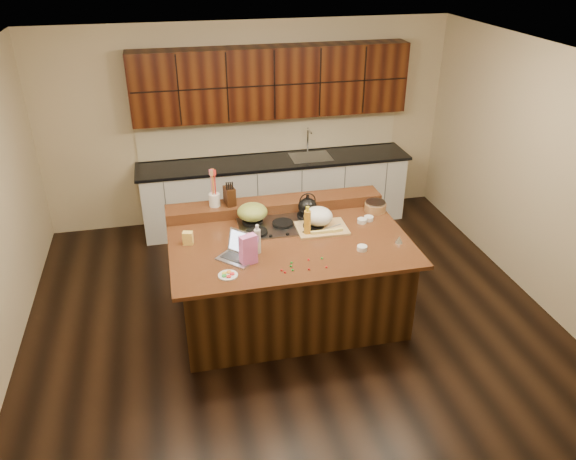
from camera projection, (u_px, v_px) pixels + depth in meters
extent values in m
cube|color=black|center=(289.00, 314.00, 6.10)|extent=(5.50, 5.00, 0.01)
cube|color=silver|center=(289.00, 58.00, 4.82)|extent=(5.50, 5.00, 0.01)
cube|color=tan|center=(248.00, 125.00, 7.62)|extent=(5.50, 0.01, 2.70)
cube|color=tan|center=(384.00, 376.00, 3.30)|extent=(5.50, 0.01, 2.70)
cube|color=tan|center=(540.00, 177.00, 6.00)|extent=(0.01, 5.00, 2.70)
cube|color=black|center=(289.00, 279.00, 5.89)|extent=(2.22, 1.42, 0.88)
cube|color=black|center=(289.00, 241.00, 5.67)|extent=(2.40, 1.60, 0.04)
cube|color=black|center=(275.00, 205.00, 6.24)|extent=(2.40, 0.30, 0.12)
cube|color=gray|center=(283.00, 225.00, 5.92)|extent=(0.92, 0.52, 0.02)
cylinder|color=black|center=(253.00, 221.00, 5.96)|extent=(0.22, 0.22, 0.03)
cylinder|color=black|center=(307.00, 215.00, 6.08)|extent=(0.22, 0.22, 0.03)
cylinder|color=black|center=(257.00, 232.00, 5.74)|extent=(0.22, 0.22, 0.03)
cylinder|color=black|center=(313.00, 226.00, 5.85)|extent=(0.22, 0.22, 0.03)
cylinder|color=black|center=(283.00, 224.00, 5.91)|extent=(0.22, 0.22, 0.03)
cube|color=silver|center=(275.00, 193.00, 7.81)|extent=(3.60, 0.62, 0.90)
cube|color=black|center=(275.00, 161.00, 7.59)|extent=(3.70, 0.66, 0.04)
cube|color=gray|center=(311.00, 157.00, 7.68)|extent=(0.55, 0.42, 0.01)
cylinder|color=gray|center=(308.00, 140.00, 7.75)|extent=(0.02, 0.02, 0.36)
cube|color=black|center=(272.00, 82.00, 7.23)|extent=(3.60, 0.34, 0.90)
cube|color=tan|center=(270.00, 134.00, 7.72)|extent=(3.60, 0.03, 0.50)
ellipsoid|color=black|center=(307.00, 206.00, 6.02)|extent=(0.24, 0.24, 0.18)
ellipsoid|color=olive|center=(252.00, 212.00, 5.91)|extent=(0.41, 0.41, 0.18)
cube|color=#B7B7BC|center=(236.00, 259.00, 5.31)|extent=(0.40, 0.41, 0.02)
cube|color=black|center=(236.00, 258.00, 5.30)|extent=(0.30, 0.30, 0.00)
cube|color=#B7B7BC|center=(243.00, 243.00, 5.34)|extent=(0.29, 0.29, 0.22)
cube|color=silver|center=(243.00, 243.00, 5.33)|extent=(0.25, 0.26, 0.19)
cylinder|color=gold|center=(307.00, 223.00, 5.68)|extent=(0.09, 0.09, 0.27)
cylinder|color=silver|center=(257.00, 241.00, 5.37)|extent=(0.07, 0.07, 0.25)
cube|color=tan|center=(322.00, 228.00, 5.84)|extent=(0.53, 0.39, 0.02)
ellipsoid|color=white|center=(318.00, 216.00, 5.86)|extent=(0.30, 0.30, 0.19)
cube|color=#EDD872|center=(316.00, 232.00, 5.71)|extent=(0.11, 0.03, 0.03)
cube|color=#EDD872|center=(327.00, 231.00, 5.73)|extent=(0.11, 0.03, 0.03)
cube|color=#EDD872|center=(337.00, 230.00, 5.75)|extent=(0.11, 0.03, 0.03)
cylinder|color=gray|center=(333.00, 227.00, 5.84)|extent=(0.20, 0.08, 0.01)
cylinder|color=white|center=(362.00, 248.00, 5.46)|extent=(0.11, 0.11, 0.04)
cylinder|color=white|center=(369.00, 218.00, 6.02)|extent=(0.10, 0.10, 0.04)
cylinder|color=white|center=(362.00, 221.00, 5.97)|extent=(0.12, 0.12, 0.04)
cylinder|color=#996B3F|center=(375.00, 207.00, 6.22)|extent=(0.25, 0.25, 0.09)
cone|color=silver|center=(399.00, 239.00, 5.58)|extent=(0.10, 0.10, 0.07)
cube|color=#E16ABF|center=(248.00, 250.00, 5.18)|extent=(0.18, 0.13, 0.29)
cylinder|color=white|center=(228.00, 275.00, 5.06)|extent=(0.18, 0.18, 0.01)
cube|color=#F5CB56|center=(188.00, 238.00, 5.54)|extent=(0.11, 0.09, 0.13)
cylinder|color=white|center=(215.00, 200.00, 6.04)|extent=(0.13, 0.13, 0.14)
cube|color=black|center=(230.00, 196.00, 6.06)|extent=(0.13, 0.18, 0.20)
ellipsoid|color=red|center=(282.00, 270.00, 5.12)|extent=(0.02, 0.02, 0.02)
ellipsoid|color=#198C26|center=(291.00, 266.00, 5.19)|extent=(0.02, 0.02, 0.02)
ellipsoid|color=red|center=(326.00, 267.00, 5.17)|extent=(0.02, 0.02, 0.02)
ellipsoid|color=#198C26|center=(322.00, 258.00, 5.31)|extent=(0.02, 0.02, 0.02)
ellipsoid|color=red|center=(285.00, 272.00, 5.09)|extent=(0.02, 0.02, 0.02)
ellipsoid|color=#198C26|center=(293.00, 270.00, 5.13)|extent=(0.02, 0.02, 0.02)
ellipsoid|color=red|center=(309.00, 260.00, 5.29)|extent=(0.02, 0.02, 0.02)
ellipsoid|color=#198C26|center=(292.00, 263.00, 5.24)|extent=(0.02, 0.02, 0.02)
ellipsoid|color=red|center=(309.00, 269.00, 5.14)|extent=(0.02, 0.02, 0.02)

